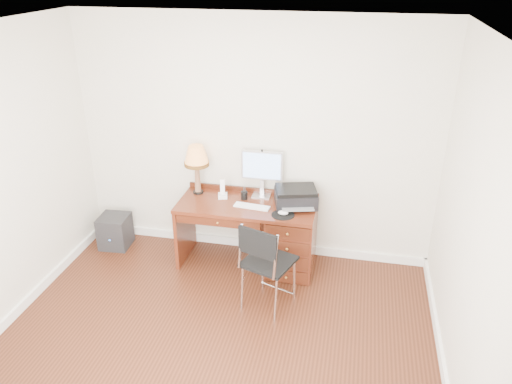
% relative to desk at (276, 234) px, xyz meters
% --- Properties ---
extents(ground, '(4.00, 4.00, 0.00)m').
position_rel_desk_xyz_m(ground, '(-0.32, -1.40, -0.41)').
color(ground, '#35160C').
rests_on(ground, ground).
extents(room_shell, '(4.00, 4.00, 4.00)m').
position_rel_desk_xyz_m(room_shell, '(-0.32, -0.77, -0.36)').
color(room_shell, silver).
rests_on(room_shell, ground).
extents(desk, '(1.50, 0.67, 0.75)m').
position_rel_desk_xyz_m(desk, '(0.00, 0.00, 0.00)').
color(desk, '#5B2313').
rests_on(desk, ground).
extents(monitor, '(0.46, 0.15, 0.52)m').
position_rel_desk_xyz_m(monitor, '(-0.21, 0.24, 0.67)').
color(monitor, silver).
rests_on(monitor, desk).
extents(keyboard, '(0.40, 0.15, 0.01)m').
position_rel_desk_xyz_m(keyboard, '(-0.25, -0.07, 0.34)').
color(keyboard, white).
rests_on(keyboard, desk).
extents(mouse_pad, '(0.24, 0.24, 0.05)m').
position_rel_desk_xyz_m(mouse_pad, '(0.10, -0.18, 0.35)').
color(mouse_pad, black).
rests_on(mouse_pad, desk).
extents(printer, '(0.51, 0.45, 0.20)m').
position_rel_desk_xyz_m(printer, '(0.20, 0.08, 0.43)').
color(printer, black).
rests_on(printer, desk).
extents(leg_lamp, '(0.28, 0.28, 0.56)m').
position_rel_desk_xyz_m(leg_lamp, '(-0.92, 0.15, 0.75)').
color(leg_lamp, black).
rests_on(leg_lamp, desk).
extents(phone, '(0.12, 0.12, 0.21)m').
position_rel_desk_xyz_m(phone, '(-0.62, 0.09, 0.40)').
color(phone, white).
rests_on(phone, desk).
extents(pen_cup, '(0.07, 0.07, 0.09)m').
position_rel_desk_xyz_m(pen_cup, '(-0.38, 0.10, 0.38)').
color(pen_cup, black).
rests_on(pen_cup, desk).
extents(chair, '(0.57, 0.57, 0.95)m').
position_rel_desk_xyz_m(chair, '(0.05, -0.76, 0.16)').
color(chair, black).
rests_on(chair, ground).
extents(equipment_box, '(0.36, 0.36, 0.39)m').
position_rel_desk_xyz_m(equipment_box, '(-1.96, 0.03, -0.22)').
color(equipment_box, black).
rests_on(equipment_box, ground).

